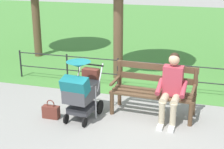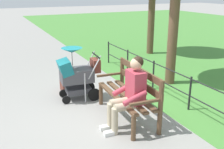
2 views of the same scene
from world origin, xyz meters
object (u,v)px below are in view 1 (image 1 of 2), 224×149
at_px(park_bench, 154,88).
at_px(handbag, 51,112).
at_px(stroller, 81,90).
at_px(person_on_bench, 172,86).

xyz_separation_m(park_bench, handbag, (1.83, 0.77, -0.40)).
distance_m(stroller, handbag, 0.75).
distance_m(park_bench, person_on_bench, 0.44).
xyz_separation_m(park_bench, stroller, (1.25, 0.64, 0.07)).
bearing_deg(stroller, person_on_bench, -165.42).
distance_m(person_on_bench, stroller, 1.66).
relative_size(park_bench, handbag, 4.39).
bearing_deg(stroller, park_bench, -152.88).
distance_m(park_bench, stroller, 1.40).
bearing_deg(person_on_bench, handbag, 13.97).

